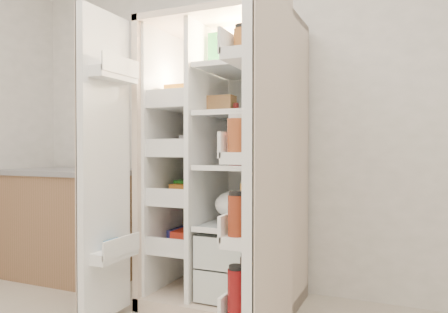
% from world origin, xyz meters
% --- Properties ---
extents(wall_back, '(4.00, 0.02, 2.70)m').
position_xyz_m(wall_back, '(0.00, 2.00, 1.35)').
color(wall_back, white).
rests_on(wall_back, floor).
extents(refrigerator, '(0.92, 0.70, 1.80)m').
position_xyz_m(refrigerator, '(-0.14, 1.65, 0.75)').
color(refrigerator, beige).
rests_on(refrigerator, floor).
extents(freezer_door, '(0.15, 0.40, 1.72)m').
position_xyz_m(freezer_door, '(-0.65, 1.05, 0.89)').
color(freezer_door, white).
rests_on(freezer_door, floor).
extents(fridge_door, '(0.17, 0.58, 1.72)m').
position_xyz_m(fridge_door, '(0.33, 0.96, 0.87)').
color(fridge_door, white).
rests_on(fridge_door, floor).
extents(kitchen_counter, '(1.14, 0.61, 0.83)m').
position_xyz_m(kitchen_counter, '(-1.53, 1.66, 0.42)').
color(kitchen_counter, '#8C6246').
rests_on(kitchen_counter, floor).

